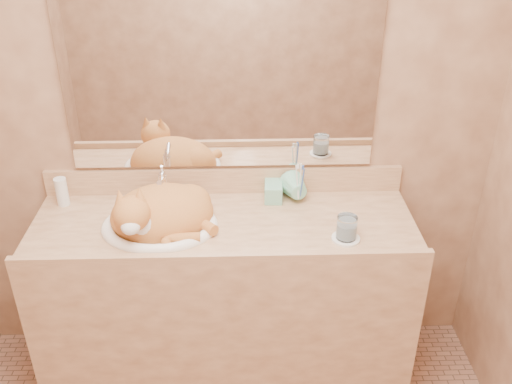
{
  "coord_description": "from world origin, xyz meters",
  "views": [
    {
      "loc": [
        0.07,
        -1.28,
        2.13
      ],
      "look_at": [
        0.14,
        0.7,
        1.01
      ],
      "focal_mm": 40.0,
      "sensor_mm": 36.0,
      "label": 1
    }
  ],
  "objects_px": {
    "sink_basin": "(159,212)",
    "soap_dispenser": "(274,188)",
    "toothbrush_cup": "(299,194)",
    "water_glass": "(347,228)",
    "cat": "(159,211)",
    "vanity_counter": "(226,302)"
  },
  "relations": [
    {
      "from": "cat",
      "to": "toothbrush_cup",
      "type": "height_order",
      "value": "cat"
    },
    {
      "from": "soap_dispenser",
      "to": "sink_basin",
      "type": "bearing_deg",
      "value": -158.66
    },
    {
      "from": "sink_basin",
      "to": "water_glass",
      "type": "xyz_separation_m",
      "value": [
        0.75,
        -0.11,
        -0.02
      ]
    },
    {
      "from": "soap_dispenser",
      "to": "toothbrush_cup",
      "type": "relative_size",
      "value": 1.46
    },
    {
      "from": "cat",
      "to": "toothbrush_cup",
      "type": "distance_m",
      "value": 0.61
    },
    {
      "from": "soap_dispenser",
      "to": "toothbrush_cup",
      "type": "height_order",
      "value": "soap_dispenser"
    },
    {
      "from": "toothbrush_cup",
      "to": "sink_basin",
      "type": "bearing_deg",
      "value": -164.79
    },
    {
      "from": "sink_basin",
      "to": "toothbrush_cup",
      "type": "xyz_separation_m",
      "value": [
        0.59,
        0.16,
        -0.02
      ]
    },
    {
      "from": "toothbrush_cup",
      "to": "water_glass",
      "type": "distance_m",
      "value": 0.32
    },
    {
      "from": "toothbrush_cup",
      "to": "water_glass",
      "type": "height_order",
      "value": "toothbrush_cup"
    },
    {
      "from": "cat",
      "to": "toothbrush_cup",
      "type": "relative_size",
      "value": 3.6
    },
    {
      "from": "sink_basin",
      "to": "water_glass",
      "type": "distance_m",
      "value": 0.76
    },
    {
      "from": "sink_basin",
      "to": "toothbrush_cup",
      "type": "relative_size",
      "value": 3.92
    },
    {
      "from": "toothbrush_cup",
      "to": "vanity_counter",
      "type": "bearing_deg",
      "value": -156.91
    },
    {
      "from": "sink_basin",
      "to": "soap_dispenser",
      "type": "relative_size",
      "value": 2.68
    },
    {
      "from": "vanity_counter",
      "to": "soap_dispenser",
      "type": "xyz_separation_m",
      "value": [
        0.22,
        0.14,
        0.51
      ]
    },
    {
      "from": "cat",
      "to": "water_glass",
      "type": "relative_size",
      "value": 4.53
    },
    {
      "from": "vanity_counter",
      "to": "toothbrush_cup",
      "type": "xyz_separation_m",
      "value": [
        0.33,
        0.14,
        0.48
      ]
    },
    {
      "from": "cat",
      "to": "soap_dispenser",
      "type": "relative_size",
      "value": 2.47
    },
    {
      "from": "vanity_counter",
      "to": "soap_dispenser",
      "type": "distance_m",
      "value": 0.57
    },
    {
      "from": "soap_dispenser",
      "to": "toothbrush_cup",
      "type": "xyz_separation_m",
      "value": [
        0.11,
        0.0,
        -0.03
      ]
    },
    {
      "from": "sink_basin",
      "to": "soap_dispenser",
      "type": "xyz_separation_m",
      "value": [
        0.48,
        0.16,
        0.01
      ]
    }
  ]
}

